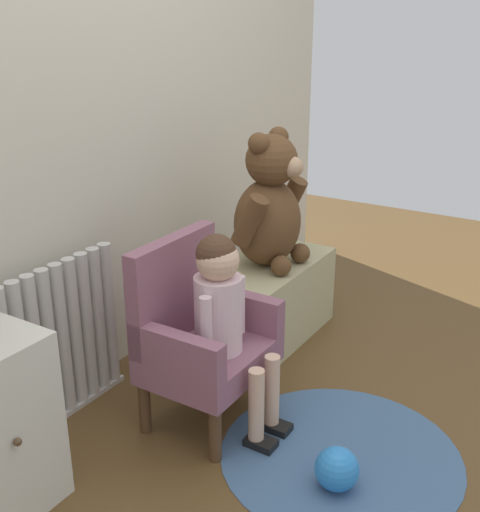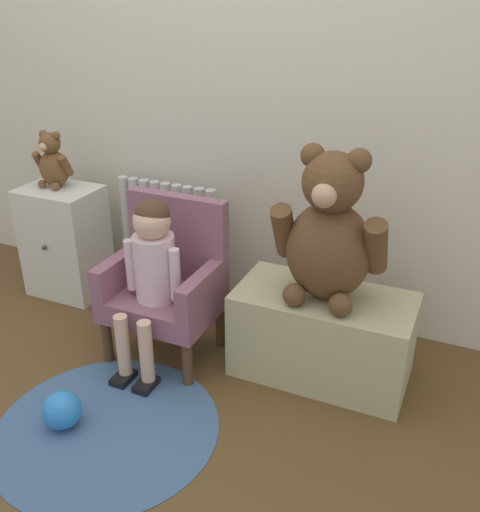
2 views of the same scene
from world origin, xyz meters
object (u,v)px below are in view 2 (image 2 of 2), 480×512
Objects in this scene: radiator at (169,241)px; floor_rug at (107,428)px; child_armchair at (167,280)px; small_teddy_bear at (53,162)px; small_dresser at (66,241)px; low_bench at (322,335)px; toy_ball at (62,410)px; large_teddy_bear at (329,235)px; child_figure at (151,261)px.

radiator is 0.73× the size of floor_rug.
child_armchair is 2.49× the size of small_teddy_bear.
small_dresser is 0.80× the size of low_bench.
radiator is 4.22× the size of toy_ball.
radiator is 1.01× the size of large_teddy_bear.
small_teddy_bear is (-0.53, -0.17, 0.39)m from radiator.
radiator is 0.54m from small_dresser.
large_teddy_bear is (0.67, 0.20, 0.16)m from child_figure.
large_teddy_bear is at bearing 46.06° from floor_rug.
small_dresser is 0.95× the size of large_teddy_bear.
child_figure is at bearing -25.06° from small_dresser.
small_teddy_bear reaches higher than child_figure.
small_teddy_bear is (-0.78, 0.38, 0.21)m from child_figure.
child_armchair is at bearing -17.73° from small_dresser.
small_teddy_bear reaches higher than floor_rug.
child_armchair is at bearing -18.78° from small_teddy_bear.
small_teddy_bear is 1.93× the size of toy_ball.
child_armchair reaches higher than toy_ball.
radiator is at bearing 120.27° from child_armchair.
small_teddy_bear is at bearing 173.22° from low_bench.
small_teddy_bear reaches higher than small_dresser.
child_armchair is 0.67m from toy_ball.
child_figure reaches higher than floor_rug.
small_teddy_bear is 1.36m from floor_rug.
child_armchair is 1.14× the size of large_teddy_bear.
large_teddy_bear is at bearing -6.16° from small_dresser.
small_dresser is 1.43m from low_bench.
child_armchair is 0.83× the size of floor_rug.
small_dresser is 1.16m from floor_rug.
child_figure is 0.71m from large_teddy_bear.
small_teddy_bear is at bearing -162.43° from radiator.
large_teddy_bear reaches higher than child_figure.
floor_rug is (0.83, -0.82, -0.69)m from small_teddy_bear.
small_teddy_bear is 0.33× the size of floor_rug.
child_figure is at bearing -90.00° from child_armchair.
low_bench is (0.67, 0.20, -0.29)m from child_figure.
toy_ball is at bearing -52.17° from small_teddy_bear.
low_bench is at bearing -6.78° from small_teddy_bear.
large_teddy_bear is at bearing 16.53° from child_figure.
radiator is at bearing 114.92° from child_figure.
low_bench is at bearing 17.06° from child_figure.
child_figure is 5.12× the size of toy_ball.
child_armchair is 0.65m from floor_rug.
radiator is 1.07m from toy_ball.
small_dresser is 3.97× the size of toy_ball.
small_teddy_bear is (-1.45, 0.17, 0.51)m from low_bench.
child_figure is at bearing -65.08° from radiator.
child_figure is 0.65m from floor_rug.
child_figure reaches higher than child_armchair.
large_teddy_bear is at bearing 7.43° from child_armchair.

